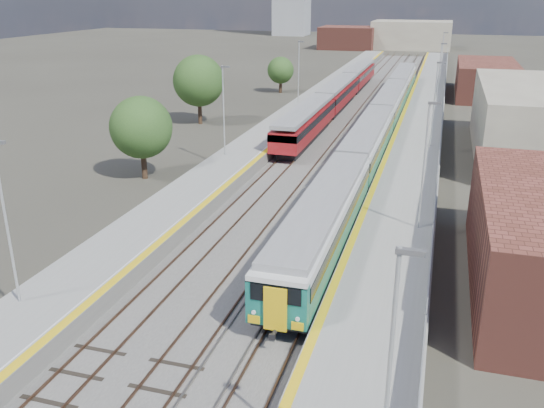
% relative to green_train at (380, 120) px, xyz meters
% --- Properties ---
extents(ground, '(320.00, 320.00, 0.00)m').
position_rel_green_train_xyz_m(ground, '(-1.50, 3.03, -2.10)').
color(ground, '#47443A').
rests_on(ground, ground).
extents(ballast_bed, '(10.50, 155.00, 0.06)m').
position_rel_green_train_xyz_m(ballast_bed, '(-3.75, 5.53, -2.07)').
color(ballast_bed, '#565451').
rests_on(ballast_bed, ground).
extents(tracks, '(8.96, 160.00, 0.17)m').
position_rel_green_train_xyz_m(tracks, '(-3.15, 7.21, -2.00)').
color(tracks, '#4C3323').
rests_on(tracks, ground).
extents(platform_right, '(4.70, 155.00, 8.52)m').
position_rel_green_train_xyz_m(platform_right, '(3.78, 5.52, -1.57)').
color(platform_right, slate).
rests_on(platform_right, ground).
extents(platform_left, '(4.30, 155.00, 8.52)m').
position_rel_green_train_xyz_m(platform_left, '(-10.55, 5.52, -1.59)').
color(platform_left, slate).
rests_on(platform_left, ground).
extents(buildings, '(72.00, 185.50, 40.00)m').
position_rel_green_train_xyz_m(buildings, '(-19.62, 91.63, 8.60)').
color(buildings, brown).
rests_on(buildings, ground).
extents(green_train, '(2.71, 75.60, 2.99)m').
position_rel_green_train_xyz_m(green_train, '(0.00, 0.00, 0.00)').
color(green_train, black).
rests_on(green_train, ground).
extents(red_train, '(2.65, 53.74, 3.34)m').
position_rel_green_train_xyz_m(red_train, '(-7.00, 15.27, -0.13)').
color(red_train, black).
rests_on(red_train, ground).
extents(tree_a, '(4.89, 4.89, 6.63)m').
position_rel_green_train_xyz_m(tree_a, '(-16.65, -18.11, 2.07)').
color(tree_a, '#382619').
rests_on(tree_a, ground).
extents(tree_b, '(5.68, 5.68, 7.70)m').
position_rel_green_train_xyz_m(tree_b, '(-20.42, 2.04, 2.74)').
color(tree_b, '#382619').
rests_on(tree_b, ground).
extents(tree_c, '(3.88, 3.88, 5.25)m').
position_rel_green_train_xyz_m(tree_c, '(-17.46, 25.30, 1.20)').
color(tree_c, '#382619').
rests_on(tree_c, ground).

